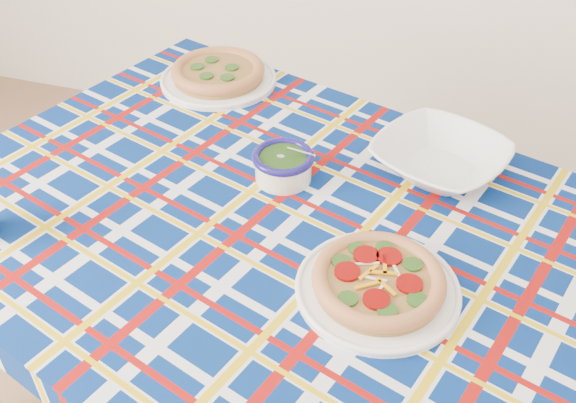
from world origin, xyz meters
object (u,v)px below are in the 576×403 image
(dining_table, at_px, (314,268))
(main_focaccia_plate, at_px, (379,280))
(serving_bowl, at_px, (440,158))
(pesto_bowl, at_px, (283,164))

(dining_table, relative_size, main_focaccia_plate, 6.16)
(main_focaccia_plate, bearing_deg, serving_bowl, 81.93)
(pesto_bowl, bearing_deg, dining_table, -54.75)
(main_focaccia_plate, bearing_deg, dining_table, 145.00)
(dining_table, height_order, pesto_bowl, pesto_bowl)
(main_focaccia_plate, height_order, pesto_bowl, pesto_bowl)
(dining_table, distance_m, serving_bowl, 0.37)
(main_focaccia_plate, xyz_separation_m, serving_bowl, (0.05, 0.39, 0.00))
(dining_table, xyz_separation_m, pesto_bowl, (-0.12, 0.16, 0.12))
(serving_bowl, bearing_deg, pesto_bowl, -157.92)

